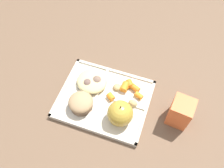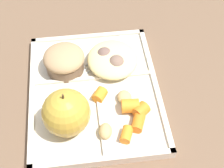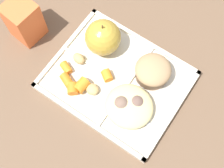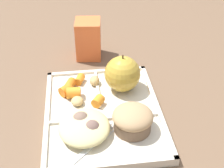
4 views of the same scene
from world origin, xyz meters
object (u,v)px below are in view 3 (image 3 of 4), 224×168
(plastic_fork, at_px, (144,108))
(lunch_tray, at_px, (117,80))
(green_apple, at_px, (103,37))
(milk_carton, at_px, (24,21))
(bran_muffin, at_px, (153,71))

(plastic_fork, bearing_deg, lunch_tray, 165.31)
(green_apple, height_order, plastic_fork, green_apple)
(green_apple, distance_m, plastic_fork, 0.19)
(plastic_fork, xyz_separation_m, milk_carton, (-0.36, 0.01, 0.04))
(lunch_tray, distance_m, bran_muffin, 0.09)
(lunch_tray, height_order, milk_carton, milk_carton)
(green_apple, relative_size, milk_carton, 0.86)
(bran_muffin, height_order, milk_carton, milk_carton)
(lunch_tray, bearing_deg, bran_muffin, 41.06)
(green_apple, bearing_deg, plastic_fork, -25.07)
(lunch_tray, xyz_separation_m, plastic_fork, (0.09, -0.02, 0.01))
(green_apple, bearing_deg, milk_carton, -159.32)
(plastic_fork, bearing_deg, green_apple, 154.93)
(plastic_fork, distance_m, milk_carton, 0.36)
(lunch_tray, relative_size, green_apple, 3.32)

